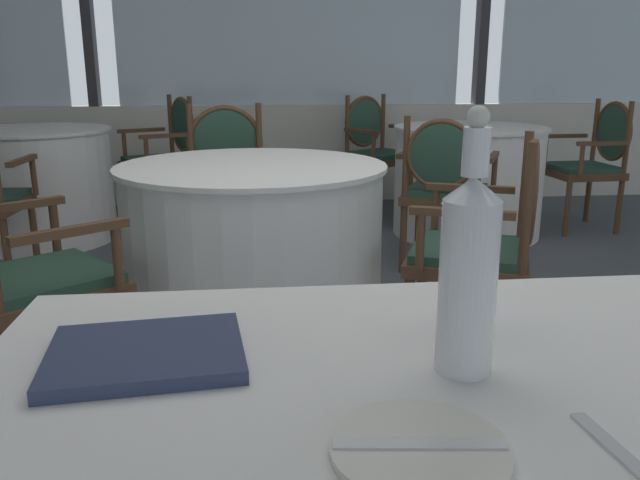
{
  "coord_description": "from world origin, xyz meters",
  "views": [
    {
      "loc": [
        -0.35,
        -2.17,
        1.16
      ],
      "look_at": [
        -0.25,
        -1.21,
        0.9
      ],
      "focal_mm": 35.8,
      "sensor_mm": 36.0,
      "label": 1
    }
  ],
  "objects_px": {
    "dining_chair_3_1": "(228,177)",
    "water_bottle": "(469,270)",
    "wine_glass": "(467,238)",
    "dining_chair_1_2": "(375,144)",
    "dining_chair_1_0": "(444,181)",
    "dining_chair_0_1": "(167,149)",
    "dining_chair_1_1": "(594,156)",
    "menu_book": "(146,354)",
    "side_plate": "(420,449)",
    "dining_chair_3_0": "(492,234)",
    "dining_chair_3_2": "(13,265)"
  },
  "relations": [
    {
      "from": "wine_glass",
      "to": "dining_chair_1_2",
      "type": "relative_size",
      "value": 0.2
    },
    {
      "from": "side_plate",
      "to": "dining_chair_1_2",
      "type": "distance_m",
      "value": 4.67
    },
    {
      "from": "menu_book",
      "to": "dining_chair_3_0",
      "type": "distance_m",
      "value": 1.85
    },
    {
      "from": "wine_glass",
      "to": "dining_chair_1_2",
      "type": "xyz_separation_m",
      "value": [
        0.67,
        4.25,
        -0.34
      ]
    },
    {
      "from": "menu_book",
      "to": "dining_chair_3_2",
      "type": "distance_m",
      "value": 1.42
    },
    {
      "from": "water_bottle",
      "to": "dining_chair_3_0",
      "type": "bearing_deg",
      "value": 67.59
    },
    {
      "from": "menu_book",
      "to": "dining_chair_0_1",
      "type": "relative_size",
      "value": 0.27
    },
    {
      "from": "menu_book",
      "to": "dining_chair_1_2",
      "type": "relative_size",
      "value": 0.28
    },
    {
      "from": "dining_chair_1_0",
      "to": "dining_chair_0_1",
      "type": "bearing_deg",
      "value": 77.58
    },
    {
      "from": "water_bottle",
      "to": "dining_chair_1_0",
      "type": "bearing_deg",
      "value": 73.59
    },
    {
      "from": "water_bottle",
      "to": "dining_chair_3_2",
      "type": "relative_size",
      "value": 0.38
    },
    {
      "from": "wine_glass",
      "to": "dining_chair_3_1",
      "type": "relative_size",
      "value": 0.2
    },
    {
      "from": "dining_chair_1_2",
      "to": "dining_chair_1_0",
      "type": "bearing_deg",
      "value": -29.93
    },
    {
      "from": "dining_chair_1_1",
      "to": "dining_chair_3_1",
      "type": "xyz_separation_m",
      "value": [
        -2.62,
        -0.73,
        0.01
      ]
    },
    {
      "from": "side_plate",
      "to": "dining_chair_3_0",
      "type": "bearing_deg",
      "value": 66.74
    },
    {
      "from": "dining_chair_3_1",
      "to": "water_bottle",
      "type": "bearing_deg",
      "value": 0.17
    },
    {
      "from": "dining_chair_3_1",
      "to": "dining_chair_0_1",
      "type": "bearing_deg",
      "value": -166.12
    },
    {
      "from": "wine_glass",
      "to": "dining_chair_1_0",
      "type": "height_order",
      "value": "wine_glass"
    },
    {
      "from": "side_plate",
      "to": "dining_chair_1_0",
      "type": "xyz_separation_m",
      "value": [
        0.92,
        2.94,
        -0.24
      ]
    },
    {
      "from": "wine_glass",
      "to": "dining_chair_3_2",
      "type": "height_order",
      "value": "wine_glass"
    },
    {
      "from": "side_plate",
      "to": "menu_book",
      "type": "bearing_deg",
      "value": 141.3
    },
    {
      "from": "water_bottle",
      "to": "dining_chair_0_1",
      "type": "relative_size",
      "value": 0.36
    },
    {
      "from": "dining_chair_1_1",
      "to": "dining_chair_3_2",
      "type": "distance_m",
      "value": 4.02
    },
    {
      "from": "dining_chair_1_0",
      "to": "dining_chair_3_0",
      "type": "xyz_separation_m",
      "value": [
        -0.17,
        -1.2,
        0.0
      ]
    },
    {
      "from": "dining_chair_3_1",
      "to": "menu_book",
      "type": "bearing_deg",
      "value": -8.09
    },
    {
      "from": "dining_chair_3_0",
      "to": "wine_glass",
      "type": "bearing_deg",
      "value": 89.16
    },
    {
      "from": "water_bottle",
      "to": "dining_chair_3_1",
      "type": "relative_size",
      "value": 0.36
    },
    {
      "from": "wine_glass",
      "to": "dining_chair_0_1",
      "type": "relative_size",
      "value": 0.2
    },
    {
      "from": "dining_chair_1_0",
      "to": "dining_chair_3_1",
      "type": "distance_m",
      "value": 1.24
    },
    {
      "from": "dining_chair_3_2",
      "to": "dining_chair_1_1",
      "type": "bearing_deg",
      "value": -2.36
    },
    {
      "from": "side_plate",
      "to": "dining_chair_1_1",
      "type": "xyz_separation_m",
      "value": [
        2.31,
        3.84,
        -0.23
      ]
    },
    {
      "from": "water_bottle",
      "to": "dining_chair_3_0",
      "type": "relative_size",
      "value": 0.38
    },
    {
      "from": "dining_chair_1_0",
      "to": "wine_glass",
      "type": "bearing_deg",
      "value": -169.39
    },
    {
      "from": "water_bottle",
      "to": "dining_chair_3_1",
      "type": "height_order",
      "value": "water_bottle"
    },
    {
      "from": "wine_glass",
      "to": "dining_chair_3_0",
      "type": "xyz_separation_m",
      "value": [
        0.59,
        1.4,
        -0.37
      ]
    },
    {
      "from": "side_plate",
      "to": "dining_chair_1_0",
      "type": "height_order",
      "value": "dining_chair_1_0"
    },
    {
      "from": "water_bottle",
      "to": "dining_chair_1_1",
      "type": "distance_m",
      "value": 4.29
    },
    {
      "from": "dining_chair_0_1",
      "to": "dining_chair_3_0",
      "type": "distance_m",
      "value": 3.04
    },
    {
      "from": "dining_chair_0_1",
      "to": "dining_chair_3_1",
      "type": "bearing_deg",
      "value": 84.03
    },
    {
      "from": "side_plate",
      "to": "wine_glass",
      "type": "bearing_deg",
      "value": 65.3
    },
    {
      "from": "dining_chair_1_0",
      "to": "dining_chair_1_1",
      "type": "distance_m",
      "value": 1.66
    },
    {
      "from": "side_plate",
      "to": "dining_chair_3_2",
      "type": "height_order",
      "value": "dining_chair_3_2"
    },
    {
      "from": "dining_chair_1_2",
      "to": "dining_chair_3_0",
      "type": "bearing_deg",
      "value": -34.64
    },
    {
      "from": "water_bottle",
      "to": "side_plate",
      "type": "bearing_deg",
      "value": -120.12
    },
    {
      "from": "water_bottle",
      "to": "dining_chair_1_1",
      "type": "height_order",
      "value": "water_bottle"
    },
    {
      "from": "dining_chair_1_1",
      "to": "dining_chair_1_2",
      "type": "relative_size",
      "value": 0.99
    },
    {
      "from": "dining_chair_0_1",
      "to": "dining_chair_1_2",
      "type": "relative_size",
      "value": 1.01
    },
    {
      "from": "dining_chair_3_2",
      "to": "menu_book",
      "type": "bearing_deg",
      "value": -101.0
    },
    {
      "from": "water_bottle",
      "to": "wine_glass",
      "type": "relative_size",
      "value": 1.82
    },
    {
      "from": "dining_chair_1_1",
      "to": "dining_chair_1_2",
      "type": "xyz_separation_m",
      "value": [
        -1.48,
        0.75,
        0.02
      ]
    }
  ]
}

